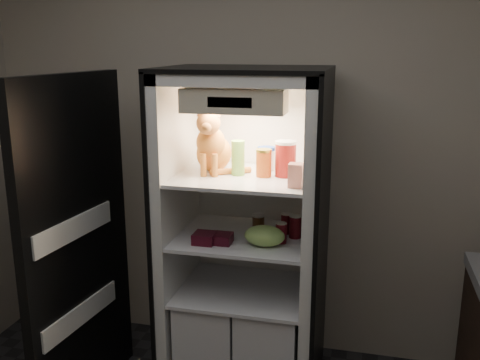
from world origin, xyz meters
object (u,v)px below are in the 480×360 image
object	(u,v)px
cream_carton	(296,175)
grape_bag	(265,236)
salsa_jar	(264,163)
condiment_jar	(258,223)
berry_box_right	(222,239)
soda_can_b	(295,227)
tabby_cat	(213,147)
soda_can_c	(281,233)
mayo_tub	(266,159)
soda_can_a	(286,223)
pepper_jar	(286,159)
refrigerator	(246,255)
parmesan_shaker	(238,158)
berry_box_left	(204,238)

from	to	relation	value
cream_carton	grape_bag	bearing A→B (deg)	162.49
salsa_jar	grape_bag	xyz separation A→B (m)	(0.03, -0.13, -0.37)
condiment_jar	berry_box_right	bearing A→B (deg)	-121.39
berry_box_right	grape_bag	bearing A→B (deg)	5.48
soda_can_b	berry_box_right	world-z (taller)	soda_can_b
tabby_cat	soda_can_c	size ratio (longest dim) A/B	3.45
mayo_tub	soda_can_a	world-z (taller)	mayo_tub
soda_can_a	cream_carton	bearing A→B (deg)	-73.26
pepper_jar	berry_box_right	xyz separation A→B (m)	(-0.31, -0.18, -0.42)
condiment_jar	soda_can_c	bearing A→B (deg)	-45.30
soda_can_b	refrigerator	bearing A→B (deg)	173.85
refrigerator	soda_can_b	size ratio (longest dim) A/B	14.82
soda_can_b	soda_can_c	distance (m)	0.12
soda_can_a	condiment_jar	xyz separation A→B (m)	(-0.16, 0.00, -0.01)
refrigerator	soda_can_b	distance (m)	0.36
cream_carton	berry_box_right	bearing A→B (deg)	175.66
soda_can_b	soda_can_a	bearing A→B (deg)	134.75
grape_bag	parmesan_shaker	bearing A→B (deg)	144.18
refrigerator	soda_can_a	xyz separation A→B (m)	(0.23, 0.03, 0.21)
soda_can_a	berry_box_left	bearing A→B (deg)	-147.08
refrigerator	condiment_jar	bearing A→B (deg)	26.10
soda_can_c	berry_box_left	distance (m)	0.42
salsa_jar	cream_carton	world-z (taller)	salsa_jar
salsa_jar	soda_can_c	bearing A→B (deg)	-29.80
pepper_jar	salsa_jar	bearing A→B (deg)	-163.80
grape_bag	soda_can_a	bearing A→B (deg)	69.34
salsa_jar	berry_box_right	xyz separation A→B (m)	(-0.20, -0.15, -0.40)
parmesan_shaker	soda_can_b	world-z (taller)	parmesan_shaker
refrigerator	salsa_jar	bearing A→B (deg)	-30.29
cream_carton	soda_can_b	distance (m)	0.41
soda_can_b	grape_bag	xyz separation A→B (m)	(-0.14, -0.16, -0.01)
salsa_jar	soda_can_c	distance (m)	0.39
pepper_jar	berry_box_right	size ratio (longest dim) A/B	1.84
cream_carton	soda_can_a	world-z (taller)	cream_carton
grape_bag	berry_box_left	xyz separation A→B (m)	(-0.32, -0.04, -0.03)
parmesan_shaker	berry_box_right	xyz separation A→B (m)	(-0.05, -0.15, -0.42)
pepper_jar	grape_bag	world-z (taller)	pepper_jar
soda_can_a	berry_box_right	world-z (taller)	soda_can_a
parmesan_shaker	berry_box_left	bearing A→B (deg)	-130.40
soda_can_c	berry_box_left	xyz separation A→B (m)	(-0.40, -0.10, -0.03)
mayo_tub	soda_can_b	size ratio (longest dim) A/B	1.07
tabby_cat	parmesan_shaker	xyz separation A→B (m)	(0.15, -0.03, -0.05)
salsa_jar	soda_can_b	world-z (taller)	salsa_jar
salsa_jar	berry_box_left	bearing A→B (deg)	-149.77
refrigerator	berry_box_left	bearing A→B (deg)	-127.22
salsa_jar	cream_carton	bearing A→B (deg)	-41.88
salsa_jar	pepper_jar	distance (m)	0.12
soda_can_b	condiment_jar	distance (m)	0.23
grape_bag	soda_can_b	bearing A→B (deg)	48.37
soda_can_a	berry_box_right	xyz separation A→B (m)	(-0.31, -0.24, -0.03)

